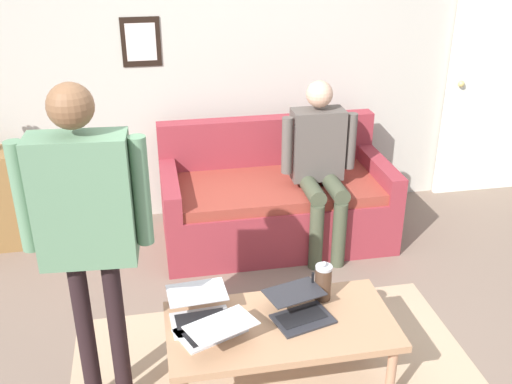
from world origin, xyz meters
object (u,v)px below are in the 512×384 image
object	(u,v)px
laptop_center	(300,309)
laptop_left	(200,311)
person_seated	(320,159)
couch	(275,201)
person_standing	(86,216)
laptop_right	(214,329)
french_press	(323,282)
coffee_table	(281,330)
interior_door	(493,80)

from	to	relation	value
laptop_center	laptop_left	bearing A→B (deg)	-8.79
person_seated	couch	bearing A→B (deg)	-39.43
laptop_center	person_standing	distance (m)	1.20
laptop_right	french_press	xyz separation A→B (m)	(-0.62, -0.21, 0.06)
coffee_table	person_standing	distance (m)	1.16
laptop_right	person_seated	distance (m)	1.74
interior_door	coffee_table	xyz separation A→B (m)	(2.34, 2.12, -0.65)
person_seated	person_standing	bearing A→B (deg)	41.41
laptop_center	interior_door	bearing A→B (deg)	-136.88
coffee_table	laptop_left	world-z (taller)	laptop_left
laptop_right	person_standing	xyz separation A→B (m)	(0.55, -0.10, 0.64)
interior_door	laptop_left	size ratio (longest dim) A/B	6.03
interior_door	laptop_center	world-z (taller)	interior_door
laptop_center	person_seated	xyz separation A→B (m)	(-0.49, -1.35, 0.27)
french_press	couch	bearing A→B (deg)	-92.14
laptop_left	french_press	bearing A→B (deg)	-175.61
laptop_center	french_press	distance (m)	0.22
french_press	person_seated	distance (m)	1.28
coffee_table	laptop_center	bearing A→B (deg)	-160.78
interior_door	person_standing	bearing A→B (deg)	32.47
couch	french_press	world-z (taller)	couch
interior_door	person_standing	xyz separation A→B (m)	(3.24, 2.06, 0.07)
laptop_right	person_seated	size ratio (longest dim) A/B	0.33
laptop_center	laptop_right	size ratio (longest dim) A/B	0.86
coffee_table	french_press	world-z (taller)	french_press
interior_door	person_seated	bearing A→B (deg)	22.97
interior_door	person_standing	distance (m)	3.84
person_seated	laptop_left	bearing A→B (deg)	51.59
laptop_left	french_press	size ratio (longest dim) A/B	1.44
person_standing	couch	bearing A→B (deg)	-128.38
laptop_right	person_standing	distance (m)	0.85
french_press	laptop_right	bearing A→B (deg)	18.39
coffee_table	person_standing	bearing A→B (deg)	-3.93
interior_door	laptop_left	xyz separation A→B (m)	(2.74, 2.01, -0.56)
couch	interior_door	bearing A→B (deg)	-165.77
laptop_left	interior_door	bearing A→B (deg)	-143.82
coffee_table	laptop_left	distance (m)	0.43
french_press	laptop_center	bearing A→B (deg)	38.97
couch	coffee_table	world-z (taller)	couch
interior_door	couch	bearing A→B (deg)	14.23
couch	person_standing	bearing A→B (deg)	51.62
couch	coffee_table	size ratio (longest dim) A/B	1.45
interior_door	french_press	world-z (taller)	interior_door
laptop_right	french_press	distance (m)	0.66
laptop_left	person_standing	world-z (taller)	person_standing
laptop_right	interior_door	bearing A→B (deg)	-141.19
interior_door	person_seated	size ratio (longest dim) A/B	1.60
laptop_center	person_seated	size ratio (longest dim) A/B	0.29
coffee_table	french_press	distance (m)	0.35
couch	french_press	bearing A→B (deg)	87.86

